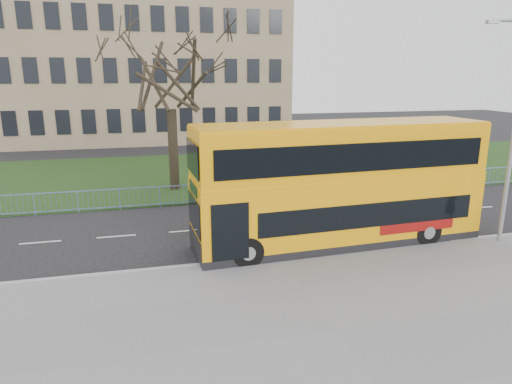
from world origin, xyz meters
TOP-DOWN VIEW (x-y plane):
  - ground at (0.00, 0.00)m, footprint 120.00×120.00m
  - pavement at (0.00, -6.75)m, footprint 80.00×10.50m
  - kerb at (0.00, -1.55)m, footprint 80.00×0.20m
  - grass_verge at (0.00, 14.30)m, footprint 80.00×15.40m
  - guard_railing at (0.00, 6.60)m, footprint 40.00×0.12m
  - bare_tree at (-3.00, 10.00)m, footprint 7.80×7.80m
  - civic_building at (-5.00, 35.00)m, footprint 30.00×15.00m
  - yellow_bus at (2.78, -0.51)m, footprint 11.67×3.34m

SIDE VIEW (x-z plane):
  - ground at x=0.00m, z-range 0.00..0.00m
  - grass_verge at x=0.00m, z-range 0.00..0.08m
  - pavement at x=0.00m, z-range 0.00..0.12m
  - kerb at x=0.00m, z-range 0.00..0.14m
  - guard_railing at x=0.00m, z-range 0.00..1.10m
  - yellow_bus at x=2.78m, z-range 0.18..5.01m
  - bare_tree at x=-3.00m, z-range 0.08..11.22m
  - civic_building at x=-5.00m, z-range 0.00..14.00m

